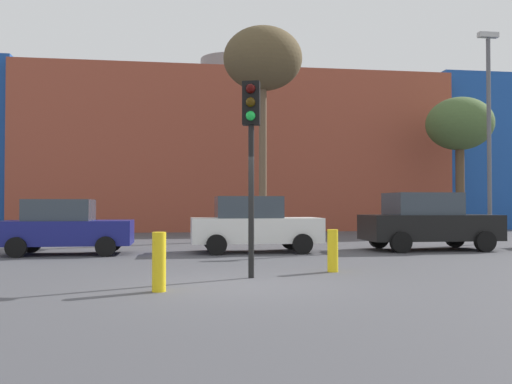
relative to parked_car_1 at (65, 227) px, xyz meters
name	(u,v)px	position (x,y,z in m)	size (l,w,h in m)	color
ground_plane	(237,285)	(4.49, -6.99, -0.83)	(200.00, 200.00, 0.00)	#47474C
building_backdrop	(230,157)	(6.86, 19.39, 3.91)	(39.55, 13.07, 11.27)	#9E4733
parked_car_1	(65,227)	(0.00, 0.00, 0.00)	(3.85, 1.89, 1.67)	navy
parked_car_2	(254,224)	(5.77, 0.00, 0.05)	(4.08, 2.00, 1.77)	white
parked_car_3	(428,222)	(11.61, 0.00, 0.12)	(4.39, 2.15, 1.90)	black
traffic_light_island	(251,133)	(4.87, -6.09, 2.15)	(0.41, 0.39, 4.06)	black
bare_tree_0	(460,126)	(18.05, 9.70, 4.84)	(3.47, 3.47, 7.16)	brown
bare_tree_1	(263,61)	(6.97, 5.87, 6.85)	(3.39, 3.39, 9.14)	brown
bollard_yellow_0	(333,251)	(6.82, -5.32, -0.35)	(0.24, 0.24, 0.95)	yellow
bollard_yellow_1	(159,262)	(3.05, -7.61, -0.31)	(0.24, 0.24, 1.03)	yellow
street_lamp	(489,124)	(15.28, 2.37, 3.80)	(0.80, 0.24, 8.19)	#59595E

